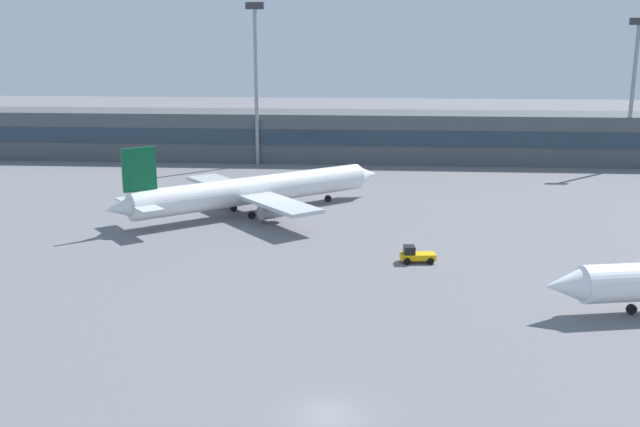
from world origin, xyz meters
name	(u,v)px	position (x,y,z in m)	size (l,w,h in m)	color
ground_plane	(351,239)	(0.00, 40.00, 0.00)	(400.00, 400.00, 0.00)	slate
terminal_building	(362,136)	(0.00, 95.92, 4.50)	(146.84, 12.13, 9.00)	#4C5156
airplane_mid	(256,190)	(-12.92, 52.00, 3.07)	(33.36, 28.84, 10.08)	white
baggage_tug_yellow	(416,255)	(6.96, 31.79, 0.80)	(3.73, 2.12, 1.75)	#F2B20C
floodlight_tower_west	(633,83)	(46.95, 90.43, 14.95)	(3.20, 0.80, 25.87)	gray
floodlight_tower_east	(256,74)	(-18.86, 89.53, 16.36)	(3.20, 0.80, 28.59)	gray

